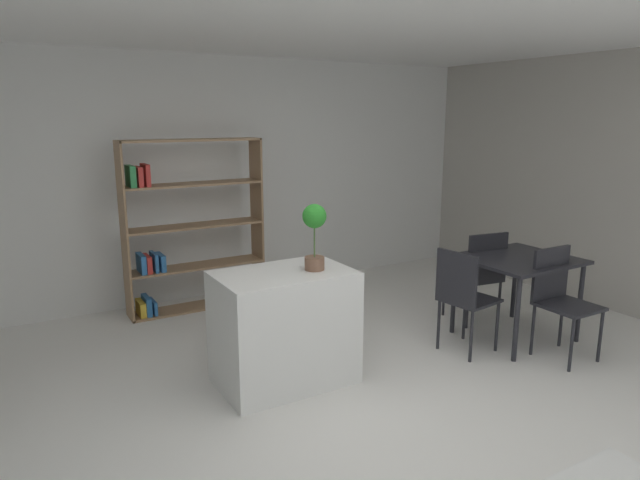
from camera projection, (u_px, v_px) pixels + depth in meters
name	position (u px, v px, depth m)	size (l,w,h in m)	color
ground_plane	(367.00, 413.00, 3.94)	(9.77, 9.77, 0.00)	silver
back_partition	(208.00, 179.00, 6.31)	(7.10, 0.06, 2.70)	silver
kitchen_island	(284.00, 328.00, 4.32)	(1.02, 0.67, 0.89)	white
potted_plant_on_island	(314.00, 229.00, 4.22)	(0.18, 0.18, 0.51)	brown
open_bookshelf	(183.00, 230.00, 5.87)	(1.46, 0.31, 1.81)	#997551
dining_table	(518.00, 267.00, 5.15)	(0.96, 0.87, 0.77)	#232328
dining_chair_island_side	(463.00, 293.00, 4.83)	(0.48, 0.47, 0.93)	#232328
dining_chair_far	(480.00, 270.00, 5.55)	(0.51, 0.51, 0.94)	#232328
dining_chair_near	(559.00, 293.00, 4.80)	(0.44, 0.45, 0.94)	#232328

